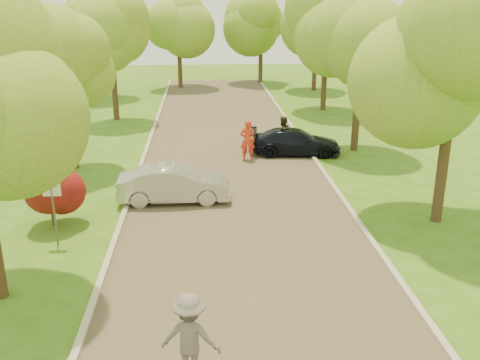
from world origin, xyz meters
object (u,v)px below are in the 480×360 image
object	(u,v)px
dark_sedan	(295,142)
silver_sedan	(174,184)
street_sign	(52,198)
skateboarder	(190,337)
person_striped	(248,140)
person_olive	(283,135)

from	to	relation	value
dark_sedan	silver_sedan	bearing A→B (deg)	142.64
street_sign	silver_sedan	xyz separation A→B (m)	(3.50, 3.49, -0.87)
dark_sedan	skateboarder	size ratio (longest dim) A/B	2.34
person_striped	person_olive	size ratio (longest dim) A/B	1.05
dark_sedan	person_olive	bearing A→B (deg)	67.32
person_striped	person_olive	distance (m)	2.15
skateboarder	person_olive	size ratio (longest dim) A/B	1.02
skateboarder	dark_sedan	bearing A→B (deg)	-93.26
silver_sedan	skateboarder	size ratio (longest dim) A/B	2.25
dark_sedan	street_sign	bearing A→B (deg)	141.93
silver_sedan	skateboarder	distance (m)	10.12
silver_sedan	skateboarder	world-z (taller)	skateboarder
dark_sedan	skateboarder	distance (m)	16.76
street_sign	person_striped	xyz separation A→B (m)	(6.69, 8.63, -0.60)
dark_sedan	person_olive	distance (m)	0.72
street_sign	person_striped	size ratio (longest dim) A/B	1.13
silver_sedan	dark_sedan	xyz separation A→B (m)	(5.60, 5.96, -0.06)
dark_sedan	person_striped	size ratio (longest dim) A/B	2.27
silver_sedan	person_striped	size ratio (longest dim) A/B	2.18
person_striped	street_sign	bearing A→B (deg)	58.86
dark_sedan	person_striped	distance (m)	2.57
silver_sedan	dark_sedan	size ratio (longest dim) A/B	0.96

